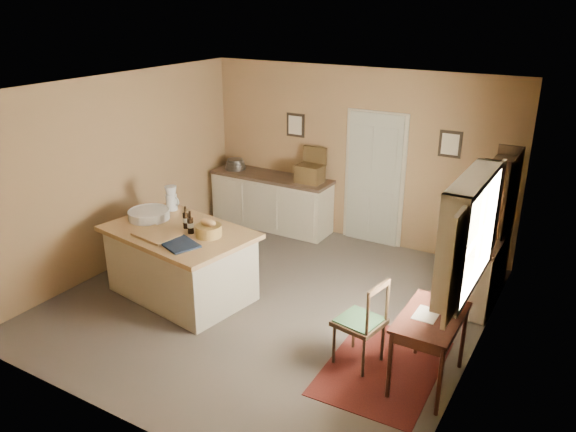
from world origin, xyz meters
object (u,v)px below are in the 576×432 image
at_px(shelving_unit, 499,225).
at_px(writing_desk, 431,324).
at_px(work_island, 180,261).
at_px(sideboard, 272,199).
at_px(desk_chair, 359,322).
at_px(right_cabinet, 474,269).

bearing_deg(shelving_unit, writing_desk, -93.72).
relative_size(work_island, sideboard, 0.96).
xyz_separation_m(work_island, desk_chair, (2.58, -0.20, 0.00)).
height_order(work_island, writing_desk, work_island).
relative_size(writing_desk, shelving_unit, 0.49).
bearing_deg(desk_chair, shelving_unit, 79.48).
height_order(desk_chair, right_cabinet, right_cabinet).
bearing_deg(sideboard, work_island, -84.84).
bearing_deg(writing_desk, sideboard, 142.17).
bearing_deg(writing_desk, right_cabinet, 90.01).
relative_size(desk_chair, right_cabinet, 0.92).
bearing_deg(right_cabinet, writing_desk, -89.99).
xyz_separation_m(writing_desk, shelving_unit, (0.15, 2.30, 0.27)).
xyz_separation_m(sideboard, shelving_unit, (3.69, -0.45, 0.46)).
bearing_deg(sideboard, writing_desk, -37.83).
relative_size(work_island, shelving_unit, 1.08).
relative_size(work_island, writing_desk, 2.20).
distance_m(right_cabinet, shelving_unit, 0.66).
bearing_deg(right_cabinet, shelving_unit, 70.54).
bearing_deg(desk_chair, sideboard, 145.27).
relative_size(writing_desk, right_cabinet, 0.87).
relative_size(sideboard, shelving_unit, 1.11).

